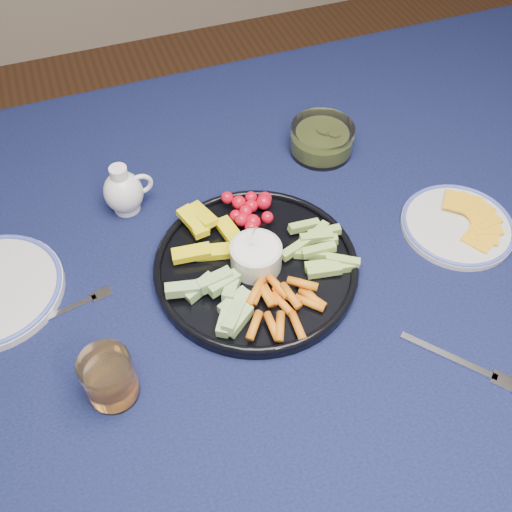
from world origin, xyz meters
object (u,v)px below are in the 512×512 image
object	(u,v)px
creamer_pitcher	(124,191)
cheese_plate	(458,224)
dining_table	(298,262)
crudite_platter	(255,264)
juice_tumbler	(110,379)
pickle_bowl	(322,140)

from	to	relation	value
creamer_pitcher	cheese_plate	size ratio (longest dim) A/B	0.50
dining_table	crudite_platter	size ratio (longest dim) A/B	5.04
creamer_pitcher	juice_tumbler	xyz separation A→B (m)	(-0.09, -0.34, -0.00)
dining_table	juice_tumbler	size ratio (longest dim) A/B	19.84
cheese_plate	juice_tumbler	world-z (taller)	juice_tumbler
crudite_platter	pickle_bowl	distance (m)	0.33
creamer_pitcher	pickle_bowl	xyz separation A→B (m)	(0.39, 0.02, -0.02)
creamer_pitcher	cheese_plate	xyz separation A→B (m)	(0.53, -0.24, -0.03)
cheese_plate	creamer_pitcher	bearing A→B (deg)	155.03
pickle_bowl	cheese_plate	distance (m)	0.30
crudite_platter	juice_tumbler	world-z (taller)	crudite_platter
juice_tumbler	cheese_plate	bearing A→B (deg)	9.14
crudite_platter	cheese_plate	distance (m)	0.36
dining_table	creamer_pitcher	world-z (taller)	creamer_pitcher
dining_table	crudite_platter	world-z (taller)	crudite_platter
dining_table	crudite_platter	bearing A→B (deg)	-152.08
dining_table	pickle_bowl	bearing A→B (deg)	56.86
pickle_bowl	cheese_plate	bearing A→B (deg)	-62.84
pickle_bowl	dining_table	bearing A→B (deg)	-123.14
crudite_platter	creamer_pitcher	distance (m)	0.27
pickle_bowl	cheese_plate	size ratio (longest dim) A/B	0.63
creamer_pitcher	juice_tumbler	world-z (taller)	creamer_pitcher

